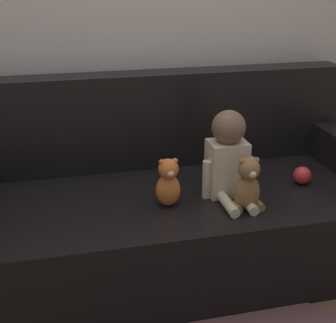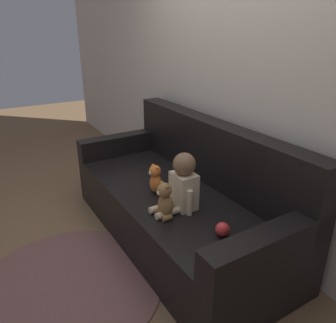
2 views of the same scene
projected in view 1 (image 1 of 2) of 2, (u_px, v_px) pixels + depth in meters
ground_plane at (170, 264)px, 2.55m from camera, size 12.00×12.00×0.00m
wall_back at (147, 7)px, 2.56m from camera, size 8.00×0.05×2.60m
couch at (168, 206)px, 2.49m from camera, size 2.19×0.94×0.98m
person_baby at (228, 158)px, 2.27m from camera, size 0.26×0.34×0.43m
teddy_bear_brown at (247, 185)px, 2.16m from camera, size 0.15×0.12×0.26m
plush_toy_side at (168, 183)px, 2.19m from camera, size 0.12×0.11×0.24m
toy_ball at (302, 175)px, 2.44m from camera, size 0.09×0.09×0.09m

